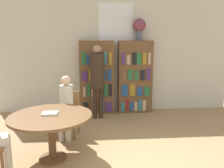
# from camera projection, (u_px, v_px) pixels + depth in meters

# --- Properties ---
(wall_back) EXTENTS (6.40, 0.07, 3.00)m
(wall_back) POSITION_uv_depth(u_px,v_px,m) (115.00, 56.00, 5.95)
(wall_back) COLOR beige
(wall_back) RESTS_ON ground_plane
(bookshelf_left) EXTENTS (0.91, 0.34, 1.93)m
(bookshelf_left) POSITION_uv_depth(u_px,v_px,m) (97.00, 77.00, 5.82)
(bookshelf_left) COLOR brown
(bookshelf_left) RESTS_ON ground_plane
(bookshelf_right) EXTENTS (0.91, 0.34, 1.93)m
(bookshelf_right) POSITION_uv_depth(u_px,v_px,m) (135.00, 77.00, 5.90)
(bookshelf_right) COLOR brown
(bookshelf_right) RESTS_ON ground_plane
(flower_vase) EXTENTS (0.34, 0.34, 0.56)m
(flower_vase) POSITION_uv_depth(u_px,v_px,m) (139.00, 27.00, 5.67)
(flower_vase) COLOR #475166
(flower_vase) RESTS_ON bookshelf_right
(reading_table) EXTENTS (1.29, 1.29, 0.75)m
(reading_table) POSITION_uv_depth(u_px,v_px,m) (51.00, 122.00, 3.44)
(reading_table) COLOR brown
(reading_table) RESTS_ON ground_plane
(chair_left_side) EXTENTS (0.46, 0.46, 0.89)m
(chair_left_side) POSITION_uv_depth(u_px,v_px,m) (69.00, 111.00, 4.43)
(chair_left_side) COLOR brown
(chair_left_side) RESTS_ON ground_plane
(seated_reader_left) EXTENTS (0.30, 0.39, 1.25)m
(seated_reader_left) POSITION_uv_depth(u_px,v_px,m) (66.00, 104.00, 4.21)
(seated_reader_left) COLOR beige
(seated_reader_left) RESTS_ON ground_plane
(librarian_standing) EXTENTS (0.34, 0.61, 1.82)m
(librarian_standing) POSITION_uv_depth(u_px,v_px,m) (98.00, 74.00, 5.30)
(librarian_standing) COLOR #332319
(librarian_standing) RESTS_ON ground_plane
(open_book_on_table) EXTENTS (0.24, 0.18, 0.03)m
(open_book_on_table) POSITION_uv_depth(u_px,v_px,m) (50.00, 113.00, 3.44)
(open_book_on_table) COLOR silver
(open_book_on_table) RESTS_ON reading_table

